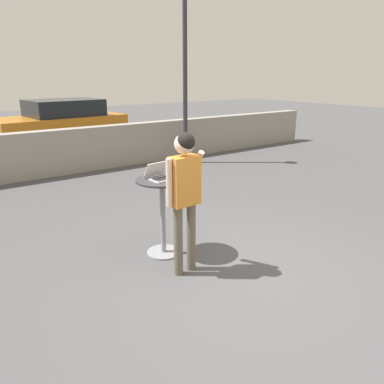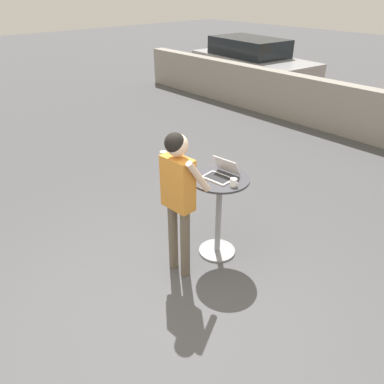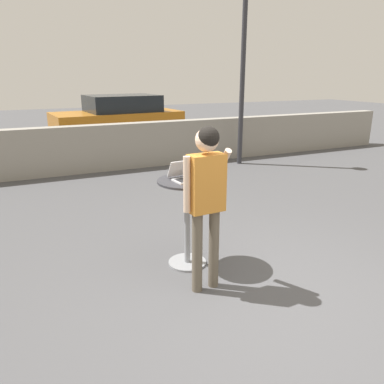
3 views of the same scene
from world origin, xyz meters
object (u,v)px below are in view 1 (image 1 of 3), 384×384
object	(u,v)px
laptop	(160,175)
coffee_mug	(178,174)
parked_car_near_street	(61,124)
street_lamp	(185,48)
cafe_table	(163,207)
standing_person	(184,186)

from	to	relation	value
laptop	coffee_mug	distance (m)	0.24
laptop	coffee_mug	xyz separation A→B (m)	(0.24, -0.05, -0.01)
parked_car_near_street	street_lamp	distance (m)	4.91
laptop	street_lamp	xyz separation A→B (m)	(3.43, 4.37, 1.89)
coffee_mug	street_lamp	world-z (taller)	street_lamp
coffee_mug	street_lamp	bearing A→B (deg)	54.15
coffee_mug	parked_car_near_street	xyz separation A→B (m)	(0.99, 8.23, -0.28)
cafe_table	laptop	xyz separation A→B (m)	(-0.01, 0.02, 0.43)
standing_person	parked_car_near_street	size ratio (longest dim) A/B	0.43
cafe_table	parked_car_near_street	xyz separation A→B (m)	(1.23, 8.21, 0.14)
laptop	street_lamp	size ratio (longest dim) A/B	0.08
standing_person	parked_car_near_street	xyz separation A→B (m)	(1.28, 8.80, -0.29)
cafe_table	standing_person	distance (m)	0.73
cafe_table	standing_person	xyz separation A→B (m)	(-0.05, -0.59, 0.43)
street_lamp	parked_car_near_street	bearing A→B (deg)	119.98
standing_person	parked_car_near_street	distance (m)	8.89
coffee_mug	street_lamp	size ratio (longest dim) A/B	0.02
laptop	coffee_mug	bearing A→B (deg)	-11.23
laptop	parked_car_near_street	world-z (taller)	parked_car_near_street
cafe_table	coffee_mug	world-z (taller)	coffee_mug
street_lamp	standing_person	bearing A→B (deg)	-124.90
coffee_mug	standing_person	bearing A→B (deg)	-116.67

